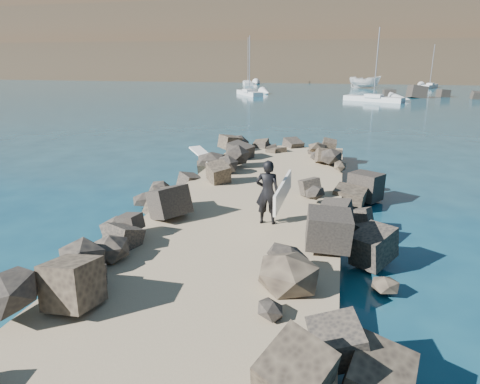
{
  "coord_description": "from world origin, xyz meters",
  "views": [
    {
      "loc": [
        2.77,
        -12.84,
        5.27
      ],
      "look_at": [
        0.0,
        -1.0,
        1.5
      ],
      "focal_mm": 32.0,
      "sensor_mm": 36.0,
      "label": 1
    }
  ],
  "objects": [
    {
      "name": "boat_imported",
      "position": [
        6.82,
        75.31,
        1.15
      ],
      "size": [
        6.33,
        3.66,
        2.3
      ],
      "primitive_type": "imported",
      "rotation": [
        0.0,
        0.0,
        1.32
      ],
      "color": "silver",
      "rests_on": "ground"
    },
    {
      "name": "sailboat_d",
      "position": [
        19.27,
        78.99,
        0.35
      ],
      "size": [
        4.14,
        6.83,
        8.24
      ],
      "color": "silver",
      "rests_on": "ground"
    },
    {
      "name": "surfboard_resting",
      "position": [
        -3.01,
        5.01,
        1.04
      ],
      "size": [
        1.95,
        1.98,
        0.07
      ],
      "primitive_type": "cube",
      "rotation": [
        0.0,
        0.0,
        0.77
      ],
      "color": "white",
      "rests_on": "riprap_left"
    },
    {
      "name": "ground",
      "position": [
        0.0,
        0.0,
        0.0
      ],
      "size": [
        800.0,
        800.0,
        0.0
      ],
      "primitive_type": "plane",
      "color": "#0F384C",
      "rests_on": "ground"
    },
    {
      "name": "sailboat_e",
      "position": [
        -17.47,
        81.04,
        0.35
      ],
      "size": [
        4.04,
        8.55,
        9.95
      ],
      "color": "silver",
      "rests_on": "ground"
    },
    {
      "name": "jetty",
      "position": [
        0.0,
        -2.0,
        0.3
      ],
      "size": [
        6.0,
        26.0,
        0.6
      ],
      "primitive_type": "cube",
      "color": "#8C7759",
      "rests_on": "ground"
    },
    {
      "name": "sailboat_a",
      "position": [
        -11.22,
        53.16,
        0.35
      ],
      "size": [
        5.34,
        7.07,
        8.85
      ],
      "color": "silver",
      "rests_on": "ground"
    },
    {
      "name": "sailboat_c",
      "position": [
        6.81,
        47.04,
        0.35
      ],
      "size": [
        7.79,
        4.95,
        9.35
      ],
      "color": "silver",
      "rests_on": "ground"
    },
    {
      "name": "headland",
      "position": [
        10.0,
        160.0,
        16.0
      ],
      "size": [
        360.0,
        140.0,
        32.0
      ],
      "primitive_type": "cube",
      "color": "#2D4919",
      "rests_on": "ground"
    },
    {
      "name": "riprap_right",
      "position": [
        2.9,
        -1.5,
        0.5
      ],
      "size": [
        2.6,
        22.0,
        1.0
      ],
      "primitive_type": "cube",
      "color": "black",
      "rests_on": "ground"
    },
    {
      "name": "surfer_with_board",
      "position": [
        0.9,
        -1.04,
        1.57
      ],
      "size": [
        0.92,
        2.39,
        1.93
      ],
      "color": "black",
      "rests_on": "jetty"
    },
    {
      "name": "riprap_left",
      "position": [
        -2.9,
        -1.5,
        0.5
      ],
      "size": [
        2.6,
        22.0,
        1.0
      ],
      "primitive_type": "cube",
      "color": "black",
      "rests_on": "ground"
    }
  ]
}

